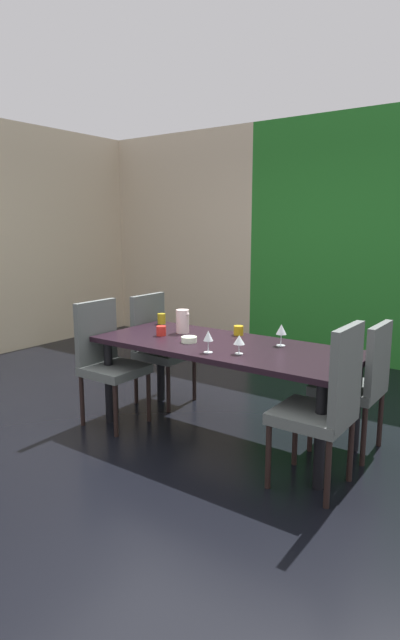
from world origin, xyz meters
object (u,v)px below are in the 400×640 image
Objects in this scene: chair_left_far at (158,343)px; cup_rear at (162,319)px; cup_north at (161,331)px; chair_left_near at (107,357)px; pitcher_near_window at (183,321)px; dining_table at (224,354)px; serving_bowl_left at (189,340)px; chair_right_near at (326,402)px; wine_glass_near_shelf at (239,340)px; chair_right_far at (359,380)px; wine_glass_corner at (208,337)px; wine_glass_west at (281,330)px; cup_east at (238,330)px.

chair_left_far is 10.49× the size of cup_rear.
chair_left_near is at bearing -143.93° from cup_north.
cup_rear is at bearing 91.01° from chair_left_far.
dining_table is at bearing -14.78° from pitcher_near_window.
chair_left_near is 0.74m from serving_bowl_left.
wine_glass_near_shelf is at bearing 79.72° from chair_right_near.
chair_right_far reaches higher than dining_table.
wine_glass_corner is 1.68× the size of cup_rear.
pitcher_near_window is at bearing 72.57° from chair_right_near.
cup_rear is at bearing 147.05° from wine_glass_corner.
serving_bowl_left is (-0.62, -0.31, -0.10)m from wine_glass_west.
chair_right_near is at bearing -9.75° from serving_bowl_left.
serving_bowl_left is at bearing 80.25° from chair_right_near.
cup_rear is (-0.31, 0.38, 0.01)m from cup_north.
wine_glass_corner reaches higher than cup_north.
pitcher_near_window reaches higher than wine_glass_near_shelf.
cup_north is at bearing -174.36° from dining_table.
cup_north is at bearing 104.04° from chair_right_far.
dining_table is 0.29m from serving_bowl_left.
chair_right_far is at bearing 12.68° from wine_glass_west.
chair_right_far is 1.85m from chair_left_far.
cup_north is 0.84× the size of cup_rear.
chair_right_far reaches higher than serving_bowl_left.
wine_glass_corner is 0.63m from cup_east.
cup_rear is (-0.93, 0.61, -0.07)m from wine_glass_corner.
chair_right_near is 0.75m from wine_glass_near_shelf.
cup_east is at bearing 68.48° from serving_bowl_left.
chair_left_near is (-0.93, -0.32, -0.10)m from dining_table.
dining_table is 16.78× the size of serving_bowl_left.
wine_glass_near_shelf is at bearing 96.07° from chair_left_near.
chair_right_far is (-0.01, 0.64, -0.03)m from chair_right_near.
pitcher_near_window is (-1.43, 0.45, 0.26)m from chair_right_near.
wine_glass_west is at bearing -16.15° from cup_east.
chair_left_near is 10.68× the size of cup_rear.
wine_glass_near_shelf is 0.81m from pitcher_near_window.
pitcher_near_window is (-0.42, -0.19, 0.06)m from cup_east.
wine_glass_west reaches higher than cup_north.
chair_left_near is 5.13× the size of pitcher_near_window.
chair_left_far reaches higher than dining_table.
dining_table is at bearing 108.87° from chair_left_near.
wine_glass_corner is 1.30× the size of serving_bowl_left.
dining_table is at bearing -19.83° from cup_rear.
chair_right_far is at bearing 0.75° from chair_right_near.
dining_table is at bearing -77.12° from cup_east.
cup_north is at bearing -111.48° from pitcher_near_window.
chair_left_near reaches higher than dining_table.
wine_glass_corner is at bearing -154.12° from wine_glass_near_shelf.
chair_right_near is 13.18× the size of cup_east.
cup_north is at bearing 170.50° from wine_glass_near_shelf.
cup_rear reaches higher than dining_table.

